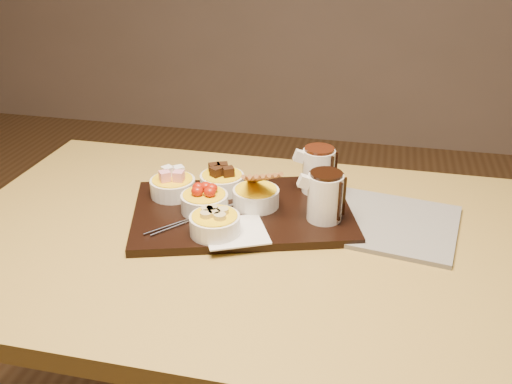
% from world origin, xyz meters
% --- Properties ---
extents(dining_table, '(1.20, 0.80, 0.75)m').
position_xyz_m(dining_table, '(0.00, 0.00, 0.65)').
color(dining_table, '#AA8D3F').
rests_on(dining_table, ground).
extents(serving_board, '(0.53, 0.43, 0.02)m').
position_xyz_m(serving_board, '(-0.01, 0.07, 0.76)').
color(serving_board, black).
rests_on(serving_board, dining_table).
extents(napkin, '(0.16, 0.16, 0.00)m').
position_xyz_m(napkin, '(-0.00, -0.03, 0.77)').
color(napkin, white).
rests_on(napkin, serving_board).
extents(bowl_marshmallows, '(0.10, 0.10, 0.04)m').
position_xyz_m(bowl_marshmallows, '(-0.18, 0.10, 0.79)').
color(bowl_marshmallows, white).
rests_on(bowl_marshmallows, serving_board).
extents(bowl_cake, '(0.10, 0.10, 0.04)m').
position_xyz_m(bowl_cake, '(-0.08, 0.15, 0.79)').
color(bowl_cake, white).
rests_on(bowl_cake, serving_board).
extents(bowl_strawberries, '(0.10, 0.10, 0.04)m').
position_xyz_m(bowl_strawberries, '(-0.09, 0.05, 0.79)').
color(bowl_strawberries, white).
rests_on(bowl_strawberries, serving_board).
extents(bowl_biscotti, '(0.10, 0.10, 0.04)m').
position_xyz_m(bowl_biscotti, '(0.01, 0.09, 0.79)').
color(bowl_biscotti, white).
rests_on(bowl_biscotti, serving_board).
extents(bowl_bananas, '(0.10, 0.10, 0.04)m').
position_xyz_m(bowl_bananas, '(-0.04, -0.04, 0.79)').
color(bowl_bananas, white).
rests_on(bowl_bananas, serving_board).
extents(pitcher_dark_chocolate, '(0.09, 0.09, 0.10)m').
position_xyz_m(pitcher_dark_chocolate, '(0.16, 0.07, 0.82)').
color(pitcher_dark_chocolate, silver).
rests_on(pitcher_dark_chocolate, serving_board).
extents(pitcher_milk_chocolate, '(0.09, 0.09, 0.10)m').
position_xyz_m(pitcher_milk_chocolate, '(0.13, 0.19, 0.82)').
color(pitcher_milk_chocolate, silver).
rests_on(pitcher_milk_chocolate, serving_board).
extents(fondue_skewers, '(0.22, 0.19, 0.01)m').
position_xyz_m(fondue_skewers, '(-0.09, 0.02, 0.77)').
color(fondue_skewers, silver).
rests_on(fondue_skewers, serving_board).
extents(newspaper, '(0.35, 0.29, 0.01)m').
position_xyz_m(newspaper, '(0.28, 0.11, 0.76)').
color(newspaper, beige).
rests_on(newspaper, dining_table).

